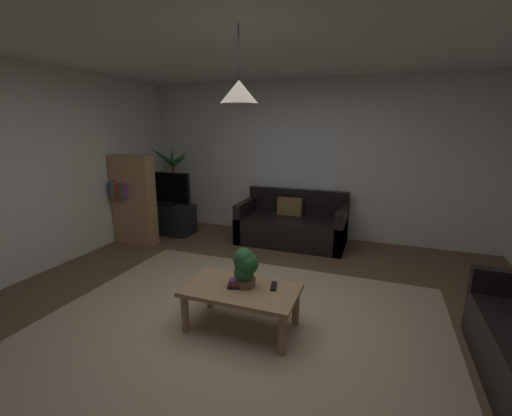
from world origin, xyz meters
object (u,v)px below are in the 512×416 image
book_on_table_1 (237,283)px  remote_on_table_0 (274,286)px  potted_palm_corner (174,192)px  pendant_lamp (239,92)px  potted_plant_on_table (245,266)px  couch_under_window (292,226)px  coffee_table (241,295)px  tv_stand (168,219)px  book_on_table_0 (236,286)px  tv (165,188)px  bookshelf_corner (133,200)px  book_on_table_2 (237,280)px

book_on_table_1 → remote_on_table_0: size_ratio=0.72×
potted_palm_corner → pendant_lamp: size_ratio=2.63×
remote_on_table_0 → potted_plant_on_table: 0.32m
couch_under_window → coffee_table: (0.17, -2.49, 0.06)m
coffee_table → book_on_table_1: book_on_table_1 is taller
book_on_table_1 → tv_stand: size_ratio=0.13×
coffee_table → book_on_table_0: book_on_table_0 is taller
book_on_table_1 → remote_on_table_0: book_on_table_1 is taller
coffee_table → potted_plant_on_table: 0.27m
book_on_table_1 → potted_palm_corner: 3.65m
tv → bookshelf_corner: bearing=-107.4°
potted_plant_on_table → book_on_table_1: bearing=-146.5°
bookshelf_corner → pendant_lamp: (2.52, -1.60, 1.38)m
couch_under_window → bookshelf_corner: bearing=-159.3°
tv → pendant_lamp: size_ratio=1.62×
tv_stand → pendant_lamp: 3.71m
coffee_table → couch_under_window: bearing=94.0°
potted_palm_corner → pendant_lamp: (2.51, -2.69, 1.45)m
book_on_table_2 → remote_on_table_0: book_on_table_2 is taller
book_on_table_1 → potted_plant_on_table: 0.18m
book_on_table_1 → tv_stand: (-2.29, 2.21, -0.20)m
bookshelf_corner → remote_on_table_0: bearing=-28.0°
couch_under_window → coffee_table: couch_under_window is taller
tv_stand → book_on_table_2: bearing=-44.0°
potted_plant_on_table → pendant_lamp: pendant_lamp is taller
book_on_table_0 → tv_stand: bearing=135.8°
tv_stand → potted_palm_corner: potted_palm_corner is taller
book_on_table_2 → potted_plant_on_table: size_ratio=0.34×
book_on_table_1 → bookshelf_corner: size_ratio=0.08×
remote_on_table_0 → bookshelf_corner: bookshelf_corner is taller
tv → potted_palm_corner: (-0.17, 0.50, -0.16)m
remote_on_table_0 → bookshelf_corner: size_ratio=0.11×
book_on_table_0 → potted_palm_corner: 3.66m
book_on_table_2 → potted_palm_corner: bearing=132.5°
couch_under_window → potted_plant_on_table: (0.19, -2.44, 0.33)m
tv → couch_under_window: bearing=7.6°
book_on_table_1 → book_on_table_2: size_ratio=0.93×
book_on_table_2 → potted_plant_on_table: (0.06, 0.04, 0.13)m
tv_stand → tv: size_ratio=0.96×
book_on_table_2 → potted_palm_corner: (-2.47, 2.69, 0.17)m
potted_plant_on_table → couch_under_window: bearing=94.5°
bookshelf_corner → pendant_lamp: pendant_lamp is taller
remote_on_table_0 → potted_plant_on_table: potted_plant_on_table is taller
book_on_table_0 → pendant_lamp: (0.05, 0.01, 1.67)m
coffee_table → bookshelf_corner: bookshelf_corner is taller
tv → remote_on_table_0: bearing=-38.6°
book_on_table_2 → book_on_table_0: bearing=-106.2°
book_on_table_0 → tv_stand: 3.20m
potted_plant_on_table → potted_palm_corner: (-2.53, 2.65, 0.04)m
potted_plant_on_table → bookshelf_corner: bearing=148.6°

